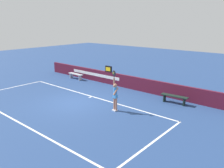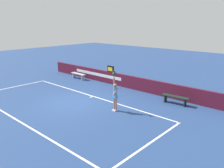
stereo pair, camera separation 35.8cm
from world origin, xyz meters
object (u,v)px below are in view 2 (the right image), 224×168
object	(u,v)px
speed_display	(111,69)
courtside_bench_near	(78,75)
tennis_player	(115,95)
courtside_bench_far	(175,98)
tennis_ball	(113,73)

from	to	relation	value
speed_display	courtside_bench_near	world-z (taller)	speed_display
tennis_player	courtside_bench_far	world-z (taller)	tennis_player
tennis_player	courtside_bench_far	xyz separation A→B (m)	(1.97, 3.26, -0.56)
courtside_bench_near	courtside_bench_far	distance (m)	9.27
speed_display	tennis_ball	distance (m)	5.89
speed_display	courtside_bench_far	world-z (taller)	speed_display
tennis_player	tennis_ball	bearing A→B (deg)	-129.36
courtside_bench_near	speed_display	bearing A→B (deg)	12.15
tennis_ball	courtside_bench_near	distance (m)	8.23
tennis_ball	speed_display	bearing A→B (deg)	133.99
speed_display	tennis_player	xyz separation A→B (m)	(4.10, -4.10, -0.27)
speed_display	courtside_bench_near	bearing A→B (deg)	-167.85
tennis_ball	courtside_bench_near	xyz separation A→B (m)	(-7.23, 3.49, -1.79)
speed_display	courtside_bench_far	xyz separation A→B (m)	(6.07, -0.84, -0.83)
tennis_player	courtside_bench_near	distance (m)	8.08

